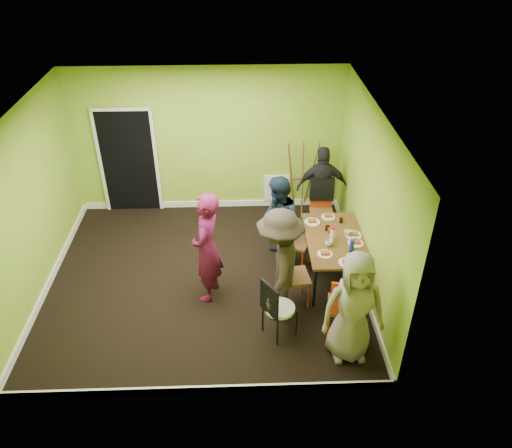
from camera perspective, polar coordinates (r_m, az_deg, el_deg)
The scene contains 28 objects.
ground at distance 8.21m, azimuth -5.72°, elevation -6.17°, with size 5.00×5.00×0.00m, color black.
room_walls at distance 7.65m, azimuth -6.29°, elevation -0.28°, with size 5.04×4.54×2.82m.
dining_table at distance 7.88m, azimuth 9.03°, elevation -1.98°, with size 0.90×1.50×0.75m.
chair_left_far at distance 8.10m, azimuth 3.98°, elevation -1.21°, with size 0.60×0.60×1.09m.
chair_left_near at distance 7.37m, azimuth 3.74°, elevation -5.48°, with size 0.49×0.49×1.05m.
chair_back_end at distance 8.98m, azimuth 7.52°, elevation 3.27°, with size 0.44×0.52×1.04m.
chair_front_end at distance 6.93m, azimuth 10.07°, elevation -9.04°, with size 0.51×0.51×1.06m.
chair_bentwood at distance 6.89m, azimuth 2.32°, elevation -9.37°, with size 0.52×0.52×0.96m.
easel at distance 9.52m, azimuth 5.23°, elevation 5.33°, with size 0.60×0.56×1.49m.
plate_near_left at distance 8.18m, azimuth 6.43°, elevation 0.23°, with size 0.26×0.26×0.01m, color white.
plate_near_right at distance 7.49m, azimuth 7.89°, elevation -3.42°, with size 0.23×0.23×0.01m, color white.
plate_far_back at distance 8.35m, azimuth 8.25°, elevation 0.83°, with size 0.23×0.23×0.01m, color white.
plate_far_front at distance 7.38m, azimuth 10.35°, elevation -4.37°, with size 0.25×0.25×0.01m, color white.
plate_wall_back at distance 7.97m, azimuth 11.06°, elevation -1.25°, with size 0.26×0.26×0.01m, color white.
plate_wall_front at distance 7.80m, azimuth 11.32°, elevation -2.15°, with size 0.24×0.24×0.01m, color white.
thermos at distance 7.75m, azimuth 8.72°, elevation -1.20°, with size 0.07×0.07×0.21m, color white.
blue_bottle at distance 7.59m, azimuth 10.89°, elevation -2.36°, with size 0.07×0.07×0.20m, color #172EAF.
orange_bottle at distance 7.95m, azimuth 8.33°, elevation -0.74°, with size 0.04×0.04×0.08m, color #D64314.
glass_mid at distance 8.00m, azimuth 8.16°, elevation -0.47°, with size 0.07×0.07×0.08m, color black.
glass_back at distance 8.22m, azimuth 9.70°, elevation 0.42°, with size 0.06×0.06×0.09m, color black.
glass_front at distance 7.49m, azimuth 10.75°, elevation -3.39°, with size 0.06×0.06×0.08m, color black.
cup_a at distance 7.66m, azimuth 8.33°, elevation -2.15°, with size 0.12×0.12×0.09m, color white.
cup_b at distance 7.92m, azimuth 10.36°, elevation -1.04°, with size 0.10×0.10×0.09m, color white.
person_standing at distance 7.34m, azimuth -5.63°, elevation -2.75°, with size 0.65×0.43×1.79m, color #550E33.
person_left_far at distance 8.04m, azimuth 2.52°, elevation 0.11°, with size 0.77×0.60×1.59m, color #142032.
person_left_near at distance 6.99m, azimuth 2.71°, elevation -4.81°, with size 1.15×0.66×1.78m, color black.
person_back_end at distance 9.13m, azimuth 7.56°, elevation 4.19°, with size 0.92×0.38×1.57m, color black.
person_front_end at distance 6.56m, azimuth 11.08°, elevation -9.34°, with size 0.81×0.53×1.66m, color gray.
Camera 1 is at (0.59, -6.29, 5.24)m, focal length 35.00 mm.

